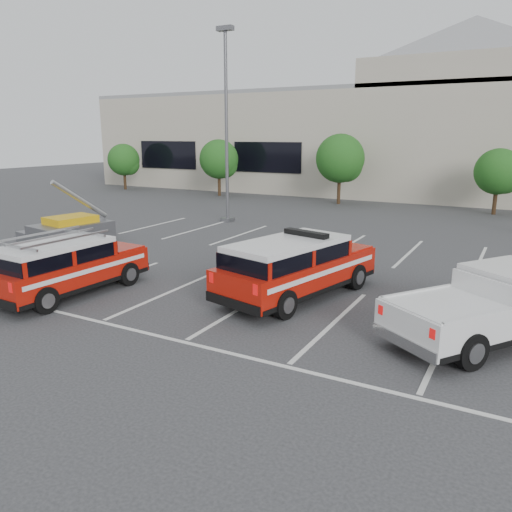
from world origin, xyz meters
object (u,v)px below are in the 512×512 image
at_px(tree_mid_left, 341,160).
at_px(convention_building, 443,135).
at_px(fire_chief_suv, 296,271).
at_px(tree_mid_right, 500,173).
at_px(tree_left, 220,161).
at_px(white_pickup, 497,311).
at_px(tree_far_left, 125,161).
at_px(ladder_suv, 67,270).
at_px(light_pole_left, 226,127).
at_px(utility_rig, 69,232).

bearing_deg(tree_mid_left, convention_building, 62.60).
xyz_separation_m(convention_building, fire_chief_suv, (0.73, -30.31, -3.92)).
xyz_separation_m(convention_building, tree_mid_right, (4.91, -9.82, -2.22)).
height_order(tree_left, white_pickup, tree_left).
relative_size(tree_far_left, ladder_suv, 0.81).
height_order(tree_left, light_pole_left, light_pole_left).
distance_m(convention_building, tree_mid_right, 11.20).
distance_m(light_pole_left, white_pickup, 18.73).
xyz_separation_m(white_pickup, ladder_suv, (-11.73, -2.53, 0.07)).
bearing_deg(tree_mid_left, utility_rig, -107.73).
bearing_deg(tree_mid_left, tree_mid_right, -0.00).
relative_size(tree_far_left, tree_left, 0.90).
bearing_deg(tree_left, tree_mid_left, 0.00).
relative_size(tree_left, tree_mid_right, 1.11).
xyz_separation_m(tree_mid_left, light_pole_left, (-3.09, -10.05, 2.14)).
height_order(tree_mid_left, light_pole_left, light_pole_left).
bearing_deg(white_pickup, utility_rig, -153.03).
distance_m(tree_mid_left, utility_rig, 19.77).
height_order(convention_building, light_pole_left, convention_building).
height_order(convention_building, tree_mid_right, convention_building).
bearing_deg(tree_far_left, tree_mid_right, 0.00).
xyz_separation_m(convention_building, tree_left, (-15.09, -9.82, -1.95)).
distance_m(tree_far_left, ladder_suv, 30.76).
height_order(tree_mid_left, ladder_suv, tree_mid_left).
distance_m(convention_building, tree_mid_left, 11.19).
height_order(tree_left, tree_mid_right, tree_left).
height_order(tree_far_left, tree_left, tree_left).
bearing_deg(utility_rig, white_pickup, 2.38).
distance_m(tree_mid_right, utility_rig, 24.65).
bearing_deg(tree_left, convention_building, 33.05).
relative_size(tree_far_left, tree_mid_left, 0.82).
bearing_deg(tree_mid_right, tree_left, 180.00).
bearing_deg(convention_building, tree_far_left, -158.63).
xyz_separation_m(ladder_suv, utility_rig, (-5.58, 4.95, -0.18)).
distance_m(fire_chief_suv, white_pickup, 5.55).
bearing_deg(white_pickup, convention_building, 136.36).
bearing_deg(tree_mid_right, tree_far_left, 180.00).
height_order(tree_left, fire_chief_suv, tree_left).
distance_m(convention_building, fire_chief_suv, 30.57).
relative_size(light_pole_left, fire_chief_suv, 1.74).
height_order(white_pickup, ladder_suv, ladder_suv).
height_order(convention_building, tree_mid_left, convention_building).
bearing_deg(ladder_suv, light_pole_left, 103.98).
bearing_deg(tree_left, white_pickup, -44.68).
height_order(convention_building, tree_far_left, convention_building).
bearing_deg(tree_far_left, white_pickup, -33.96).
height_order(tree_mid_left, tree_mid_right, tree_mid_left).
relative_size(fire_chief_suv, ladder_suv, 1.20).
relative_size(light_pole_left, utility_rig, 2.85).
bearing_deg(tree_mid_right, ladder_suv, -113.74).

